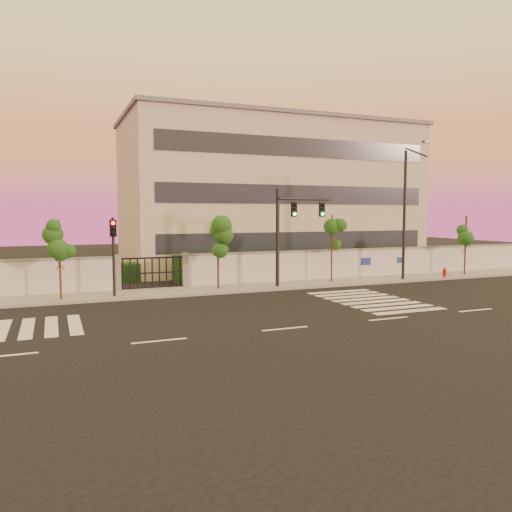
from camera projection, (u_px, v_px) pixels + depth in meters
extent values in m
plane|color=black|center=(285.00, 329.00, 19.82)|extent=(120.00, 120.00, 0.00)
cube|color=gray|center=(208.00, 290.00, 29.50)|extent=(60.00, 3.00, 0.15)
cube|color=silver|center=(393.00, 263.00, 36.29)|extent=(31.00, 0.30, 2.00)
cube|color=slate|center=(394.00, 248.00, 36.20)|extent=(31.00, 0.36, 0.12)
cube|color=slate|center=(118.00, 274.00, 28.90)|extent=(0.35, 0.35, 2.20)
cube|color=slate|center=(185.00, 271.00, 30.42)|extent=(0.35, 0.35, 2.20)
cube|color=#0F3310|center=(310.00, 264.00, 36.52)|extent=(20.00, 2.00, 1.80)
cube|color=#0F3310|center=(139.00, 271.00, 34.31)|extent=(6.00, 1.50, 1.20)
cube|color=beige|center=(269.00, 197.00, 43.00)|extent=(24.00, 12.00, 12.00)
cube|color=#262D38|center=(301.00, 241.00, 37.75)|extent=(22.00, 0.08, 1.40)
cube|color=#262D38|center=(301.00, 195.00, 37.45)|extent=(22.00, 0.08, 1.40)
cube|color=#262D38|center=(302.00, 147.00, 37.15)|extent=(22.00, 0.08, 1.40)
cube|color=slate|center=(269.00, 125.00, 42.48)|extent=(24.40, 12.40, 0.30)
cube|color=silver|center=(2.00, 330.00, 19.58)|extent=(0.50, 4.00, 0.02)
cube|color=silver|center=(27.00, 328.00, 19.92)|extent=(0.50, 4.00, 0.02)
cube|color=silver|center=(51.00, 326.00, 20.26)|extent=(0.50, 4.00, 0.02)
cube|color=silver|center=(75.00, 324.00, 20.60)|extent=(0.50, 4.00, 0.02)
cube|color=silver|center=(410.00, 311.00, 23.39)|extent=(4.00, 0.50, 0.02)
cube|color=silver|center=(398.00, 308.00, 24.22)|extent=(4.00, 0.50, 0.02)
cube|color=silver|center=(386.00, 305.00, 25.05)|extent=(4.00, 0.50, 0.02)
cube|color=silver|center=(376.00, 302.00, 25.88)|extent=(4.00, 0.50, 0.02)
cube|color=silver|center=(366.00, 299.00, 26.71)|extent=(4.00, 0.50, 0.02)
cube|color=silver|center=(356.00, 296.00, 27.54)|extent=(4.00, 0.50, 0.02)
cube|color=silver|center=(347.00, 294.00, 28.37)|extent=(4.00, 0.50, 0.02)
cube|color=silver|center=(339.00, 292.00, 29.20)|extent=(4.00, 0.50, 0.02)
cube|color=silver|center=(5.00, 356.00, 16.04)|extent=(2.00, 0.15, 0.01)
cube|color=silver|center=(160.00, 341.00, 17.93)|extent=(2.00, 0.15, 0.01)
cube|color=silver|center=(285.00, 329.00, 19.82)|extent=(2.00, 0.15, 0.01)
cube|color=silver|center=(388.00, 319.00, 21.71)|extent=(2.00, 0.15, 0.01)
cube|color=silver|center=(475.00, 310.00, 23.61)|extent=(2.00, 0.15, 0.01)
cylinder|color=#382314|center=(60.00, 261.00, 25.71)|extent=(0.12, 0.12, 4.27)
sphere|color=#194D16|center=(59.00, 236.00, 25.60)|extent=(1.06, 1.06, 1.06)
sphere|color=#194D16|center=(66.00, 248.00, 25.96)|extent=(0.81, 0.81, 0.81)
sphere|color=#194D16|center=(53.00, 245.00, 25.39)|extent=(0.77, 0.77, 0.77)
cylinder|color=#382314|center=(218.00, 253.00, 29.40)|extent=(0.13, 0.13, 4.45)
sphere|color=#194D16|center=(218.00, 231.00, 29.29)|extent=(1.15, 1.15, 1.15)
sphere|color=#194D16|center=(223.00, 242.00, 29.68)|extent=(0.88, 0.88, 0.88)
sphere|color=#194D16|center=(214.00, 239.00, 29.06)|extent=(0.84, 0.84, 0.84)
cylinder|color=#382314|center=(332.00, 249.00, 32.52)|extent=(0.11, 0.11, 4.48)
sphere|color=#194D16|center=(332.00, 229.00, 32.41)|extent=(1.01, 1.01, 1.01)
sphere|color=#194D16|center=(335.00, 239.00, 32.76)|extent=(0.77, 0.77, 0.77)
sphere|color=#194D16|center=(329.00, 236.00, 32.21)|extent=(0.73, 0.73, 0.73)
cylinder|color=#382314|center=(465.00, 246.00, 36.29)|extent=(0.12, 0.12, 4.43)
sphere|color=#194D16|center=(466.00, 228.00, 36.17)|extent=(1.09, 1.09, 1.09)
sphere|color=#194D16|center=(467.00, 237.00, 36.54)|extent=(0.83, 0.83, 0.83)
sphere|color=#194D16|center=(464.00, 234.00, 35.96)|extent=(0.79, 0.79, 0.79)
cylinder|color=black|center=(278.00, 239.00, 30.22)|extent=(0.23, 0.23, 6.05)
cylinder|color=black|center=(305.00, 199.00, 30.72)|extent=(3.71, 0.48, 0.16)
cube|color=black|center=(294.00, 209.00, 30.43)|extent=(0.34, 0.18, 0.88)
sphere|color=#0CF259|center=(295.00, 214.00, 30.35)|extent=(0.20, 0.20, 0.20)
cube|color=black|center=(322.00, 209.00, 31.17)|extent=(0.34, 0.18, 0.88)
sphere|color=#0CF259|center=(323.00, 214.00, 31.09)|extent=(0.20, 0.20, 0.20)
cylinder|color=black|center=(114.00, 258.00, 26.69)|extent=(0.16, 0.16, 4.38)
cube|color=black|center=(113.00, 228.00, 26.51)|extent=(0.34, 0.18, 0.88)
sphere|color=red|center=(113.00, 223.00, 26.39)|extent=(0.19, 0.19, 0.19)
cylinder|color=black|center=(404.00, 217.00, 33.41)|extent=(0.20, 0.20, 8.74)
cylinder|color=black|center=(416.00, 152.00, 32.15)|extent=(0.11, 2.09, 0.85)
cube|color=#3F3F44|center=(427.00, 142.00, 31.20)|extent=(0.55, 0.27, 0.16)
cylinder|color=#BB0D0C|center=(444.00, 275.00, 34.88)|extent=(0.23, 0.23, 0.52)
cylinder|color=#BB0D0C|center=(445.00, 271.00, 34.85)|extent=(0.29, 0.29, 0.10)
sphere|color=#BB0D0C|center=(445.00, 269.00, 34.84)|extent=(0.19, 0.19, 0.19)
cylinder|color=#BB0D0C|center=(444.00, 274.00, 34.87)|extent=(0.31, 0.15, 0.10)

